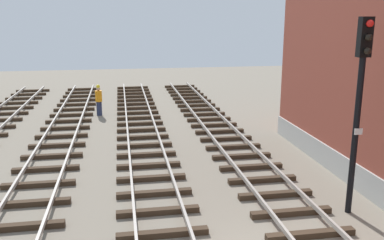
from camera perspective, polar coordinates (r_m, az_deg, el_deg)
name	(u,v)px	position (r m, az deg, el deg)	size (l,w,h in m)	color
signal_mast	(360,95)	(12.78, 21.89, 3.13)	(0.36, 0.40, 5.79)	black
track_worker_foreground	(99,100)	(25.61, -12.60, 2.66)	(0.40, 0.40, 1.87)	#262D4C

